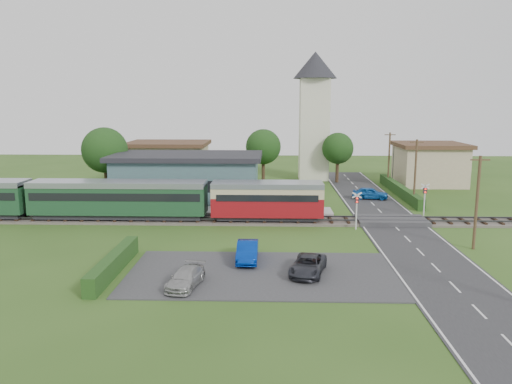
{
  "coord_description": "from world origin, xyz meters",
  "views": [
    {
      "loc": [
        -0.87,
        -42.34,
        10.82
      ],
      "look_at": [
        -2.35,
        4.0,
        2.43
      ],
      "focal_mm": 35.0,
      "sensor_mm": 36.0,
      "label": 1
    }
  ],
  "objects_px": {
    "car_park_silver": "(186,278)",
    "crossing_signal_near": "(357,205)",
    "pedestrian_far": "(130,201)",
    "equipment_hut": "(97,196)",
    "car_park_blue": "(247,251)",
    "train": "(84,198)",
    "church_tower": "(314,106)",
    "house_west": "(168,162)",
    "house_east": "(429,163)",
    "crossing_signal_far": "(425,195)",
    "car_park_dark": "(308,265)",
    "station_building": "(188,178)",
    "car_on_road": "(370,193)",
    "pedestrian_near": "(238,202)"
  },
  "relations": [
    {
      "from": "equipment_hut",
      "to": "house_east",
      "type": "distance_m",
      "value": 42.41
    },
    {
      "from": "house_east",
      "to": "car_park_blue",
      "type": "bearing_deg",
      "value": -123.9
    },
    {
      "from": "house_west",
      "to": "car_on_road",
      "type": "bearing_deg",
      "value": -25.16
    },
    {
      "from": "station_building",
      "to": "train",
      "type": "distance_m",
      "value": 12.08
    },
    {
      "from": "train",
      "to": "car_park_blue",
      "type": "relative_size",
      "value": 10.72
    },
    {
      "from": "church_tower",
      "to": "car_on_road",
      "type": "height_order",
      "value": "church_tower"
    },
    {
      "from": "crossing_signal_far",
      "to": "pedestrian_far",
      "type": "xyz_separation_m",
      "value": [
        -28.34,
        0.82,
        -0.92
      ]
    },
    {
      "from": "house_west",
      "to": "car_park_blue",
      "type": "distance_m",
      "value": 36.75
    },
    {
      "from": "house_east",
      "to": "crossing_signal_far",
      "type": "xyz_separation_m",
      "value": [
        -6.4,
        -19.61,
        -0.66
      ]
    },
    {
      "from": "house_east",
      "to": "pedestrian_near",
      "type": "bearing_deg",
      "value": -141.86
    },
    {
      "from": "pedestrian_near",
      "to": "pedestrian_far",
      "type": "xyz_separation_m",
      "value": [
        -10.6,
        0.16,
        -0.02
      ]
    },
    {
      "from": "equipment_hut",
      "to": "pedestrian_near",
      "type": "bearing_deg",
      "value": -0.62
    },
    {
      "from": "church_tower",
      "to": "station_building",
      "type": "bearing_deg",
      "value": -131.41
    },
    {
      "from": "train",
      "to": "car_park_dark",
      "type": "distance_m",
      "value": 24.08
    },
    {
      "from": "crossing_signal_near",
      "to": "pedestrian_near",
      "type": "xyz_separation_m",
      "value": [
        -10.53,
        5.46,
        -0.91
      ]
    },
    {
      "from": "car_park_blue",
      "to": "pedestrian_far",
      "type": "relative_size",
      "value": 2.62
    },
    {
      "from": "car_park_dark",
      "to": "equipment_hut",
      "type": "bearing_deg",
      "value": 152.68
    },
    {
      "from": "station_building",
      "to": "crossing_signal_far",
      "type": "distance_m",
      "value": 24.51
    },
    {
      "from": "car_park_blue",
      "to": "pedestrian_far",
      "type": "height_order",
      "value": "pedestrian_far"
    },
    {
      "from": "train",
      "to": "pedestrian_near",
      "type": "height_order",
      "value": "train"
    },
    {
      "from": "car_park_dark",
      "to": "pedestrian_far",
      "type": "xyz_separation_m",
      "value": [
        -16.19,
        17.25,
        0.56
      ]
    },
    {
      "from": "equipment_hut",
      "to": "car_park_blue",
      "type": "relative_size",
      "value": 0.63
    },
    {
      "from": "house_east",
      "to": "pedestrian_near",
      "type": "relative_size",
      "value": 5.62
    },
    {
      "from": "car_park_blue",
      "to": "car_park_silver",
      "type": "distance_m",
      "value": 6.04
    },
    {
      "from": "equipment_hut",
      "to": "crossing_signal_far",
      "type": "distance_m",
      "value": 31.61
    },
    {
      "from": "pedestrian_near",
      "to": "train",
      "type": "bearing_deg",
      "value": 24.58
    },
    {
      "from": "car_park_silver",
      "to": "crossing_signal_near",
      "type": "bearing_deg",
      "value": 59.76
    },
    {
      "from": "church_tower",
      "to": "car_park_silver",
      "type": "distance_m",
      "value": 44.91
    },
    {
      "from": "station_building",
      "to": "car_park_blue",
      "type": "distance_m",
      "value": 21.91
    },
    {
      "from": "train",
      "to": "house_west",
      "type": "relative_size",
      "value": 4.0
    },
    {
      "from": "equipment_hut",
      "to": "house_west",
      "type": "relative_size",
      "value": 0.24
    },
    {
      "from": "crossing_signal_near",
      "to": "pedestrian_near",
      "type": "relative_size",
      "value": 2.09
    },
    {
      "from": "equipment_hut",
      "to": "car_park_dark",
      "type": "height_order",
      "value": "equipment_hut"
    },
    {
      "from": "equipment_hut",
      "to": "station_building",
      "type": "xyz_separation_m",
      "value": [
        8.0,
        5.79,
        0.95
      ]
    },
    {
      "from": "station_building",
      "to": "house_east",
      "type": "xyz_separation_m",
      "value": [
        30.0,
        13.01,
        0.1
      ]
    },
    {
      "from": "car_park_silver",
      "to": "house_west",
      "type": "bearing_deg",
      "value": 113.85
    },
    {
      "from": "car_park_dark",
      "to": "pedestrian_near",
      "type": "bearing_deg",
      "value": 122.33
    },
    {
      "from": "church_tower",
      "to": "crossing_signal_far",
      "type": "distance_m",
      "value": 26.39
    },
    {
      "from": "equipment_hut",
      "to": "train",
      "type": "xyz_separation_m",
      "value": [
        -0.04,
        -3.2,
        0.43
      ]
    },
    {
      "from": "equipment_hut",
      "to": "station_building",
      "type": "bearing_deg",
      "value": 35.92
    },
    {
      "from": "station_building",
      "to": "house_west",
      "type": "xyz_separation_m",
      "value": [
        -5.0,
        14.01,
        0.1
      ]
    },
    {
      "from": "train",
      "to": "car_on_road",
      "type": "relative_size",
      "value": 10.92
    },
    {
      "from": "house_east",
      "to": "car_park_blue",
      "type": "height_order",
      "value": "house_east"
    },
    {
      "from": "equipment_hut",
      "to": "crossing_signal_near",
      "type": "height_order",
      "value": "crossing_signal_near"
    },
    {
      "from": "house_west",
      "to": "car_park_blue",
      "type": "height_order",
      "value": "house_west"
    },
    {
      "from": "pedestrian_far",
      "to": "equipment_hut",
      "type": "bearing_deg",
      "value": 68.14
    },
    {
      "from": "house_west",
      "to": "pedestrian_near",
      "type": "height_order",
      "value": "house_west"
    },
    {
      "from": "house_east",
      "to": "car_park_dark",
      "type": "relative_size",
      "value": 2.13
    },
    {
      "from": "car_on_road",
      "to": "train",
      "type": "bearing_deg",
      "value": 120.95
    },
    {
      "from": "car_park_dark",
      "to": "car_park_silver",
      "type": "bearing_deg",
      "value": -147.32
    }
  ]
}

